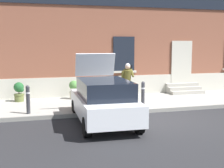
{
  "coord_description": "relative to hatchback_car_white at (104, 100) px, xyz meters",
  "views": [
    {
      "loc": [
        -4.64,
        -9.97,
        2.66
      ],
      "look_at": [
        -1.4,
        1.6,
        1.1
      ],
      "focal_mm": 48.89,
      "sensor_mm": 36.0,
      "label": 1
    }
  ],
  "objects": [
    {
      "name": "sidewalk",
      "position": [
        2.2,
        3.0,
        -0.72
      ],
      "size": [
        24.0,
        3.6,
        0.15
      ],
      "primitive_type": "cube",
      "color": "#99968E",
      "rests_on": "ground"
    },
    {
      "name": "planter_charcoal",
      "position": [
        2.07,
        4.04,
        -0.19
      ],
      "size": [
        0.44,
        0.44,
        0.86
      ],
      "color": "#2D2D30",
      "rests_on": "sidewalk"
    },
    {
      "name": "person_on_phone",
      "position": [
        1.6,
        2.33,
        0.35
      ],
      "size": [
        0.51,
        0.52,
        1.74
      ],
      "rotation": [
        0.0,
        0.0,
        0.22
      ],
      "color": "#514C1E",
      "rests_on": "sidewalk"
    },
    {
      "name": "planter_cream",
      "position": [
        -0.37,
        4.14,
        -0.19
      ],
      "size": [
        0.44,
        0.44,
        0.86
      ],
      "color": "beige",
      "rests_on": "sidewalk"
    },
    {
      "name": "building_facade",
      "position": [
        2.21,
        5.49,
        2.93
      ],
      "size": [
        24.0,
        1.52,
        7.5
      ],
      "color": "brown",
      "rests_on": "ground"
    },
    {
      "name": "entrance_stoop",
      "position": [
        5.44,
        4.43,
        -0.46
      ],
      "size": [
        1.83,
        0.96,
        0.48
      ],
      "color": "#9E998E",
      "rests_on": "sidewalk"
    },
    {
      "name": "hatchback_car_white",
      "position": [
        0.0,
        0.0,
        0.0
      ],
      "size": [
        1.91,
        4.12,
        2.34
      ],
      "color": "white",
      "rests_on": "ground"
    },
    {
      "name": "bollard_near_person",
      "position": [
        2.02,
        1.55,
        -0.09
      ],
      "size": [
        0.15,
        0.15,
        1.04
      ],
      "color": "#333338",
      "rests_on": "sidewalk"
    },
    {
      "name": "ground_plane",
      "position": [
        2.2,
        0.2,
        -0.8
      ],
      "size": [
        80.0,
        80.0,
        0.0
      ],
      "primitive_type": "plane",
      "color": "#232326"
    },
    {
      "name": "curb_edge",
      "position": [
        2.2,
        1.14,
        -0.72
      ],
      "size": [
        24.0,
        0.12,
        0.15
      ],
      "primitive_type": "cube",
      "color": "gray",
      "rests_on": "ground"
    },
    {
      "name": "planter_olive",
      "position": [
        -2.81,
        4.15,
        -0.19
      ],
      "size": [
        0.44,
        0.44,
        0.86
      ],
      "color": "#606B38",
      "rests_on": "sidewalk"
    },
    {
      "name": "bollard_far_left",
      "position": [
        -2.44,
        1.55,
        -0.09
      ],
      "size": [
        0.15,
        0.15,
        1.04
      ],
      "color": "#333338",
      "rests_on": "sidewalk"
    }
  ]
}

